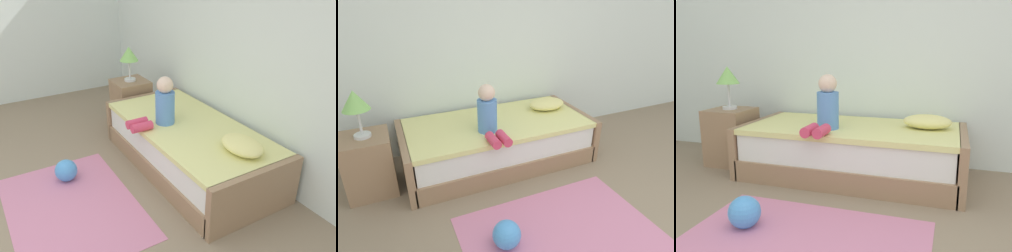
% 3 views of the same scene
% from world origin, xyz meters
% --- Properties ---
extents(wall_rear, '(7.20, 0.10, 2.90)m').
position_xyz_m(wall_rear, '(0.00, 2.60, 1.45)').
color(wall_rear, silver).
rests_on(wall_rear, ground).
extents(bed, '(2.11, 1.00, 0.50)m').
position_xyz_m(bed, '(-0.58, 2.00, 0.25)').
color(bed, '#997556').
rests_on(bed, ground).
extents(nightstand, '(0.44, 0.44, 0.60)m').
position_xyz_m(nightstand, '(-1.93, 1.97, 0.30)').
color(nightstand, '#997556').
rests_on(nightstand, ground).
extents(table_lamp, '(0.24, 0.24, 0.45)m').
position_xyz_m(table_lamp, '(-1.93, 1.97, 0.94)').
color(table_lamp, silver).
rests_on(table_lamp, nightstand).
extents(child_figure, '(0.20, 0.51, 0.50)m').
position_xyz_m(child_figure, '(-0.76, 1.77, 0.70)').
color(child_figure, '#598CD1').
rests_on(child_figure, bed).
extents(pillow, '(0.44, 0.30, 0.13)m').
position_xyz_m(pillow, '(0.11, 2.10, 0.56)').
color(pillow, '#F2E58C').
rests_on(pillow, bed).
extents(toy_ball, '(0.23, 0.23, 0.23)m').
position_xyz_m(toy_ball, '(-1.00, 0.79, 0.11)').
color(toy_ball, '#4C99E5').
rests_on(toy_ball, ground).
extents(area_rug, '(1.60, 1.10, 0.01)m').
position_xyz_m(area_rug, '(-0.54, 0.70, 0.00)').
color(area_rug, pink).
rests_on(area_rug, ground).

